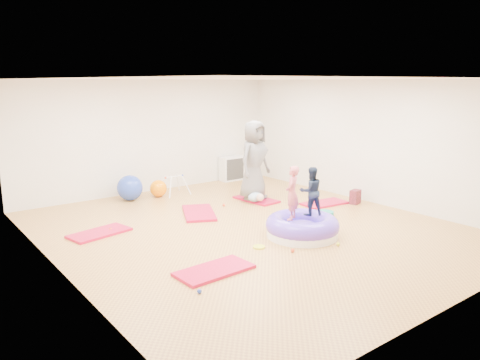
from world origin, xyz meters
TOP-DOWN VIEW (x-y plane):
  - room at (0.00, 0.00)m, footprint 7.01×8.01m
  - gym_mat_front_left at (-1.70, -1.30)m, footprint 1.18×0.63m
  - gym_mat_mid_left at (-2.40, 1.42)m, footprint 1.18×0.76m
  - gym_mat_center_back at (-0.23, 1.44)m, footprint 1.10×1.38m
  - gym_mat_right at (2.50, 0.38)m, footprint 1.11×0.64m
  - gym_mat_rear_right at (1.47, 1.59)m, footprint 0.64×1.13m
  - inflatable_cushion at (0.49, -0.92)m, footprint 1.34×1.34m
  - child_pink at (0.28, -0.85)m, footprint 0.42×0.39m
  - child_navy at (0.76, -0.85)m, footprint 0.54×0.48m
  - adult_caregiver at (1.42, 1.62)m, footprint 1.01×0.78m
  - infant at (1.27, 1.35)m, footprint 0.37×0.38m
  - ball_pit_balls at (-0.02, -0.24)m, footprint 4.27×3.46m
  - exercise_ball_blue at (-0.88, 3.42)m, footprint 0.60×0.60m
  - exercise_ball_orange at (-0.19, 3.31)m, footprint 0.41×0.41m
  - infant_play_gym at (0.20, 3.22)m, footprint 0.63×0.60m
  - cube_shelf at (2.38, 3.79)m, footprint 0.68×0.34m
  - balance_disc at (1.82, -0.25)m, footprint 0.38×0.38m
  - backpack at (3.08, -0.02)m, footprint 0.31×0.24m
  - yellow_toy at (-0.53, -0.92)m, footprint 0.21×0.21m

SIDE VIEW (x-z plane):
  - yellow_toy at x=-0.53m, z-range 0.00..0.03m
  - gym_mat_right at x=2.50m, z-range 0.00..0.04m
  - gym_mat_rear_right at x=1.47m, z-range 0.00..0.05m
  - gym_mat_mid_left at x=-2.40m, z-range 0.00..0.05m
  - gym_mat_front_left at x=-1.70m, z-range 0.00..0.05m
  - gym_mat_center_back at x=-0.23m, z-range 0.00..0.05m
  - ball_pit_balls at x=-0.02m, z-range 0.00..0.06m
  - balance_disc at x=1.82m, z-range 0.00..0.08m
  - infant at x=1.27m, z-range 0.05..0.27m
  - backpack at x=3.08m, z-range 0.00..0.32m
  - inflatable_cushion at x=0.49m, z-range -0.05..0.37m
  - exercise_ball_orange at x=-0.19m, z-range 0.00..0.41m
  - exercise_ball_blue at x=-0.88m, z-range 0.00..0.60m
  - infant_play_gym at x=0.20m, z-range 0.08..0.56m
  - cube_shelf at x=2.38m, z-range 0.00..0.68m
  - child_navy at x=0.76m, z-range 0.39..1.29m
  - child_pink at x=0.28m, z-range 0.39..1.36m
  - adult_caregiver at x=1.42m, z-range 0.05..1.89m
  - room at x=0.00m, z-range 0.00..2.80m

